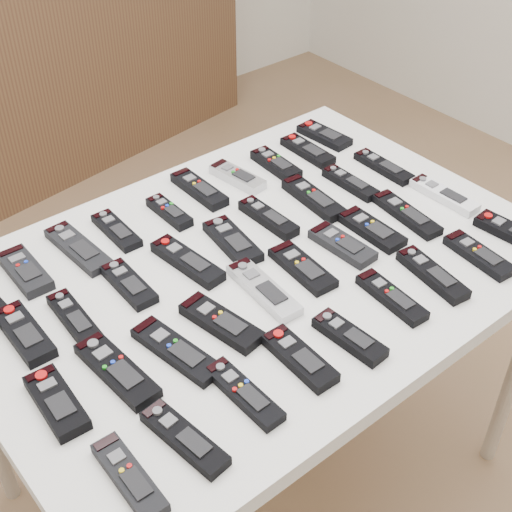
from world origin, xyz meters
TOP-DOWN VIEW (x-y plane):
  - ground at (0.00, 0.00)m, footprint 4.00×4.00m
  - table at (-0.15, -0.11)m, footprint 1.25×0.88m
  - sideboard at (0.31, 1.78)m, footprint 1.83×0.63m
  - remote_1 at (-0.55, 0.17)m, footprint 0.06×0.16m
  - remote_2 at (-0.42, 0.17)m, footprint 0.07×0.20m
  - remote_3 at (-0.32, 0.17)m, footprint 0.05×0.16m
  - remote_4 at (-0.19, 0.16)m, footprint 0.04×0.14m
  - remote_5 at (-0.08, 0.19)m, footprint 0.05×0.18m
  - remote_6 at (0.03, 0.17)m, footprint 0.07×0.16m
  - remote_7 at (0.14, 0.16)m, footprint 0.06×0.16m
  - remote_8 at (0.25, 0.16)m, footprint 0.05×0.17m
  - remote_9 at (0.34, 0.19)m, footprint 0.07×0.16m
  - remote_10 at (-0.63, -0.00)m, footprint 0.06×0.17m
  - remote_11 at (-0.54, -0.03)m, footprint 0.05×0.17m
  - remote_12 at (-0.40, -0.00)m, footprint 0.06×0.16m
  - remote_13 at (-0.26, -0.02)m, footprint 0.07×0.19m
  - remote_14 at (-0.15, -0.03)m, footprint 0.08×0.18m
  - remote_15 at (-0.03, -0.01)m, footprint 0.05×0.17m
  - remote_16 at (0.11, -0.02)m, footprint 0.07×0.19m
  - remote_17 at (0.23, -0.02)m, footprint 0.04×0.16m
  - remote_18 at (0.35, -0.02)m, footprint 0.05×0.18m
  - remote_19 at (-0.66, -0.20)m, footprint 0.07×0.16m
  - remote_20 at (-0.54, -0.20)m, footprint 0.07×0.20m
  - remote_21 at (-0.43, -0.22)m, footprint 0.09×0.21m
  - remote_22 at (-0.32, -0.22)m, footprint 0.09×0.19m
  - remote_23 at (-0.19, -0.19)m, footprint 0.07×0.20m
  - remote_24 at (-0.09, -0.19)m, footprint 0.07×0.17m
  - remote_25 at (0.04, -0.19)m, footprint 0.07×0.16m
  - remote_26 at (0.13, -0.19)m, footprint 0.06×0.17m
  - remote_27 at (0.24, -0.20)m, footprint 0.07×0.20m
  - remote_28 at (0.37, -0.21)m, footprint 0.05×0.18m
  - remote_29 at (-0.64, -0.40)m, footprint 0.05×0.17m
  - remote_30 at (-0.53, -0.40)m, footprint 0.07×0.18m
  - remote_31 at (-0.40, -0.38)m, footprint 0.05×0.18m
  - remote_32 at (-0.27, -0.38)m, footprint 0.06×0.17m
  - remote_33 at (-0.16, -0.40)m, footprint 0.06×0.16m
  - remote_34 at (-0.01, -0.38)m, footprint 0.06×0.17m
  - remote_35 at (0.11, -0.38)m, footprint 0.07×0.19m
  - remote_36 at (0.24, -0.41)m, footprint 0.07×0.17m

SIDE VIEW (x-z plane):
  - ground at x=0.00m, z-range 0.00..0.00m
  - sideboard at x=0.31m, z-range 0.00..0.90m
  - table at x=-0.15m, z-range 0.33..1.11m
  - remote_3 at x=-0.32m, z-range 0.78..0.80m
  - remote_18 at x=0.35m, z-range 0.78..0.80m
  - remote_24 at x=-0.09m, z-range 0.78..0.80m
  - remote_9 at x=0.34m, z-range 0.78..0.80m
  - remote_2 at x=-0.42m, z-range 0.78..0.80m
  - remote_8 at x=0.25m, z-range 0.78..0.80m
  - remote_12 at x=-0.40m, z-range 0.78..0.80m
  - remote_27 at x=0.24m, z-range 0.78..0.80m
  - remote_21 at x=-0.43m, z-range 0.78..0.80m
  - remote_23 at x=-0.19m, z-range 0.78..0.80m
  - remote_26 at x=0.13m, z-range 0.78..0.80m
  - remote_31 at x=-0.40m, z-range 0.78..0.80m
  - remote_28 at x=0.37m, z-range 0.78..0.80m
  - remote_17 at x=0.23m, z-range 0.78..0.80m
  - remote_4 at x=-0.19m, z-range 0.78..0.80m
  - remote_34 at x=-0.01m, z-range 0.78..0.80m
  - remote_11 at x=-0.54m, z-range 0.78..0.80m
  - remote_20 at x=-0.54m, z-range 0.78..0.80m
  - remote_29 at x=-0.64m, z-range 0.78..0.80m
  - remote_36 at x=0.24m, z-range 0.78..0.80m
  - remote_14 at x=-0.15m, z-range 0.78..0.80m
  - remote_30 at x=-0.53m, z-range 0.78..0.80m
  - remote_25 at x=0.04m, z-range 0.78..0.80m
  - remote_5 at x=-0.08m, z-range 0.78..0.80m
  - remote_1 at x=-0.55m, z-range 0.78..0.80m
  - remote_7 at x=0.14m, z-range 0.78..0.80m
  - remote_6 at x=0.03m, z-range 0.78..0.80m
  - remote_35 at x=0.11m, z-range 0.78..0.80m
  - remote_33 at x=-0.16m, z-range 0.78..0.80m
  - remote_10 at x=-0.63m, z-range 0.78..0.80m
  - remote_16 at x=0.11m, z-range 0.78..0.80m
  - remote_32 at x=-0.27m, z-range 0.78..0.80m
  - remote_22 at x=-0.32m, z-range 0.78..0.80m
  - remote_13 at x=-0.26m, z-range 0.78..0.80m
  - remote_15 at x=-0.03m, z-range 0.78..0.80m
  - remote_19 at x=-0.66m, z-range 0.78..0.80m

